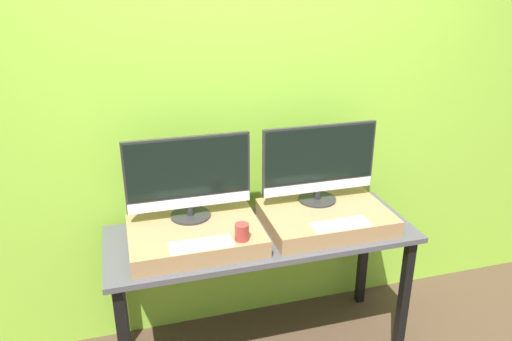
{
  "coord_description": "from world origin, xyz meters",
  "views": [
    {
      "loc": [
        -0.69,
        -2.0,
        2.15
      ],
      "look_at": [
        0.0,
        0.42,
        1.12
      ],
      "focal_mm": 35.0,
      "sensor_mm": 36.0,
      "label": 1
    }
  ],
  "objects": [
    {
      "name": "wooden_riser_right",
      "position": [
        0.37,
        0.29,
        0.84
      ],
      "size": [
        0.68,
        0.5,
        0.09
      ],
      "color": "#99754C",
      "rests_on": "workbench"
    },
    {
      "name": "monitor_right",
      "position": [
        0.37,
        0.42,
        1.13
      ],
      "size": [
        0.66,
        0.22,
        0.46
      ],
      "color": "#282828",
      "rests_on": "wooden_riser_right"
    },
    {
      "name": "monitor_left",
      "position": [
        -0.37,
        0.42,
        1.13
      ],
      "size": [
        0.66,
        0.22,
        0.46
      ],
      "color": "#282828",
      "rests_on": "wooden_riser_left"
    },
    {
      "name": "mug",
      "position": [
        -0.16,
        0.1,
        0.93
      ],
      "size": [
        0.07,
        0.07,
        0.09
      ],
      "color": "#9E332D",
      "rests_on": "wooden_riser_left"
    },
    {
      "name": "wooden_riser_left",
      "position": [
        -0.37,
        0.29,
        0.84
      ],
      "size": [
        0.68,
        0.5,
        0.09
      ],
      "color": "#99754C",
      "rests_on": "workbench"
    },
    {
      "name": "wall_back",
      "position": [
        0.0,
        0.69,
        1.3
      ],
      "size": [
        8.0,
        0.04,
        2.6
      ],
      "color": "#8CC638",
      "rests_on": "ground_plane"
    },
    {
      "name": "keyboard_left",
      "position": [
        -0.37,
        0.1,
        0.9
      ],
      "size": [
        0.31,
        0.11,
        0.01
      ],
      "color": "silver",
      "rests_on": "wooden_riser_left"
    },
    {
      "name": "keyboard_right",
      "position": [
        0.37,
        0.1,
        0.9
      ],
      "size": [
        0.31,
        0.11,
        0.01
      ],
      "color": "silver",
      "rests_on": "wooden_riser_right"
    },
    {
      "name": "workbench",
      "position": [
        0.0,
        0.31,
        0.7
      ],
      "size": [
        1.69,
        0.62,
        0.8
      ],
      "color": "#47474C",
      "rests_on": "ground_plane"
    }
  ]
}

